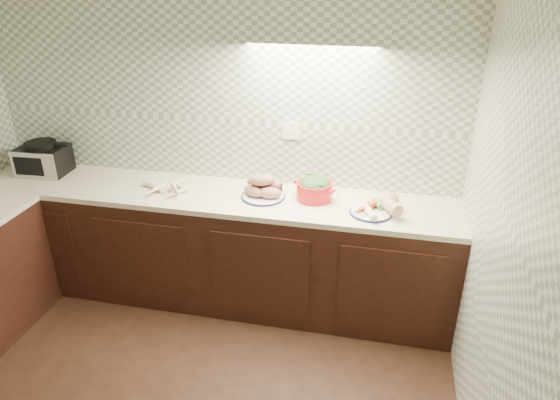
% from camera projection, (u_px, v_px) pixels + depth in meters
% --- Properties ---
extents(room, '(3.60, 3.60, 2.60)m').
position_uv_depth(room, '(74.00, 183.00, 2.02)').
color(room, black).
rests_on(room, ground).
extents(counter, '(3.60, 3.60, 0.90)m').
position_uv_depth(counter, '(73.00, 297.00, 3.26)').
color(counter, black).
rests_on(counter, ground).
extents(toaster_oven, '(0.38, 0.30, 0.26)m').
position_uv_depth(toaster_oven, '(43.00, 159.00, 3.94)').
color(toaster_oven, black).
rests_on(toaster_oven, counter).
extents(parsnip_pile, '(0.29, 0.30, 0.07)m').
position_uv_depth(parsnip_pile, '(167.00, 189.00, 3.65)').
color(parsnip_pile, beige).
rests_on(parsnip_pile, counter).
extents(sweet_potato_plate, '(0.32, 0.32, 0.18)m').
position_uv_depth(sweet_potato_plate, '(263.00, 188.00, 3.56)').
color(sweet_potato_plate, '#161943').
rests_on(sweet_potato_plate, counter).
extents(onion_bowl, '(0.14, 0.14, 0.11)m').
position_uv_depth(onion_bowl, '(273.00, 186.00, 3.67)').
color(onion_bowl, black).
rests_on(onion_bowl, counter).
extents(dutch_oven, '(0.33, 0.33, 0.18)m').
position_uv_depth(dutch_oven, '(314.00, 188.00, 3.53)').
color(dutch_oven, red).
rests_on(dutch_oven, counter).
extents(veg_plate, '(0.37, 0.38, 0.13)m').
position_uv_depth(veg_plate, '(380.00, 205.00, 3.36)').
color(veg_plate, '#161943').
rests_on(veg_plate, counter).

